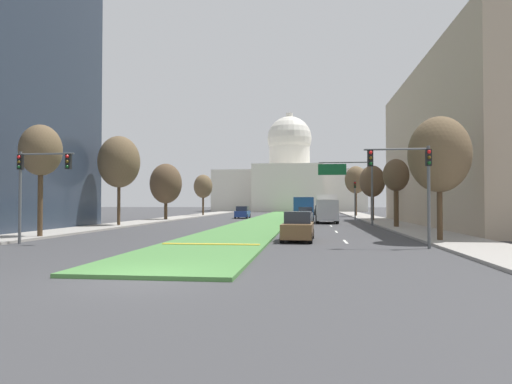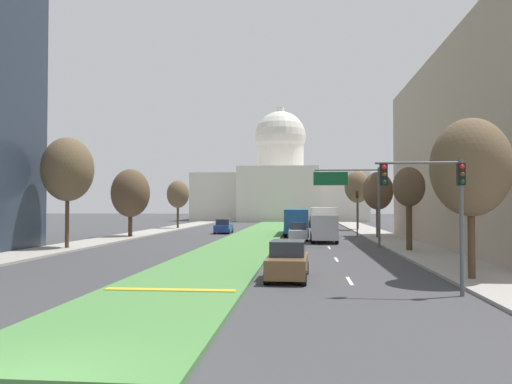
{
  "view_description": "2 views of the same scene",
  "coord_description": "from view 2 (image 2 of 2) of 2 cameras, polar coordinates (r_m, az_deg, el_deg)",
  "views": [
    {
      "loc": [
        5.08,
        -12.81,
        2.36
      ],
      "look_at": [
        -2.66,
        51.76,
        3.81
      ],
      "focal_mm": 31.02,
      "sensor_mm": 36.0,
      "label": 1
    },
    {
      "loc": [
        5.12,
        -8.93,
        3.44
      ],
      "look_at": [
        -0.97,
        55.17,
        5.13
      ],
      "focal_mm": 34.61,
      "sensor_mm": 36.0,
      "label": 2
    }
  ],
  "objects": [
    {
      "name": "street_tree_left_distant",
      "position": [
        71.32,
        -9.01,
        -0.27
      ],
      "size": [
        3.16,
        3.16,
        6.96
      ],
      "color": "#4C3823",
      "rests_on": "ground_plane"
    },
    {
      "name": "street_tree_left_mid",
      "position": [
        40.76,
        -20.94,
        2.44
      ],
      "size": [
        3.95,
        3.95,
        8.66
      ],
      "color": "#4C3823",
      "rests_on": "ground_plane"
    },
    {
      "name": "box_truck_delivery",
      "position": [
        46.31,
        7.81,
        -3.67
      ],
      "size": [
        2.4,
        6.4,
        3.2
      ],
      "color": "#BCBCC1",
      "rests_on": "ground_plane"
    },
    {
      "name": "street_tree_right_far",
      "position": [
        51.58,
        13.91,
        0.07
      ],
      "size": [
        3.07,
        3.07,
        6.78
      ],
      "color": "#4C3823",
      "rests_on": "ground_plane"
    },
    {
      "name": "sedan_lead_stopped",
      "position": [
        23.16,
        3.7,
        -7.98
      ],
      "size": [
        1.97,
        4.45,
        1.77
      ],
      "color": "brown",
      "rests_on": "ground_plane"
    },
    {
      "name": "lane_dashes_right",
      "position": [
        47.8,
        7.98,
        -5.61
      ],
      "size": [
        0.16,
        54.75,
        0.01
      ],
      "color": "silver",
      "rests_on": "ground_plane"
    },
    {
      "name": "street_tree_right_near",
      "position": [
        24.21,
        23.55,
        2.59
      ],
      "size": [
        3.55,
        3.55,
        7.36
      ],
      "color": "#4C3823",
      "rests_on": "ground_plane"
    },
    {
      "name": "sedan_midblock",
      "position": [
        48.1,
        4.9,
        -4.62
      ],
      "size": [
        1.85,
        4.19,
        1.76
      ],
      "color": "#BCBCC1",
      "rests_on": "ground_plane"
    },
    {
      "name": "traffic_light_far_right",
      "position": [
        55.58,
        11.61,
        -1.6
      ],
      "size": [
        0.28,
        0.35,
        5.2
      ],
      "color": "#515456",
      "rests_on": "ground_plane"
    },
    {
      "name": "sidewalk_left",
      "position": [
        53.92,
        -14.95,
        -5.03
      ],
      "size": [
        4.0,
        93.43,
        0.15
      ],
      "primitive_type": "cube",
      "color": "#9E9991",
      "rests_on": "ground_plane"
    },
    {
      "name": "street_tree_right_distant",
      "position": [
        68.95,
        11.65,
        0.56
      ],
      "size": [
        3.52,
        3.52,
        8.12
      ],
      "color": "#4C3823",
      "rests_on": "ground_plane"
    },
    {
      "name": "sidewalk_right",
      "position": [
        51.27,
        15.0,
        -5.21
      ],
      "size": [
        4.0,
        93.43,
        0.15
      ],
      "primitive_type": "cube",
      "color": "#9E9991",
      "rests_on": "ground_plane"
    },
    {
      "name": "median_curb_nose",
      "position": [
        19.68,
        -9.92,
        -11.07
      ],
      "size": [
        5.12,
        0.5,
        0.04
      ],
      "primitive_type": "cube",
      "color": "gold",
      "rests_on": "grass_median"
    },
    {
      "name": "traffic_light_near_right",
      "position": [
        19.96,
        20.33,
        -0.39
      ],
      "size": [
        3.34,
        0.35,
        5.2
      ],
      "color": "#515456",
      "rests_on": "ground_plane"
    },
    {
      "name": "overhead_guide_sign",
      "position": [
        41.05,
        11.28,
        0.2
      ],
      "size": [
        5.4,
        0.2,
        6.5
      ],
      "color": "#515456",
      "rests_on": "ground_plane"
    },
    {
      "name": "street_tree_left_far",
      "position": [
        53.84,
        -14.31,
        -0.14
      ],
      "size": [
        4.07,
        4.07,
        7.24
      ],
      "color": "#4C3823",
      "rests_on": "ground_plane"
    },
    {
      "name": "ground_plane",
      "position": [
        61.14,
        0.62,
        -4.73
      ],
      "size": [
        260.0,
        260.0,
        0.0
      ],
      "primitive_type": "plane",
      "color": "#3D3D3F"
    },
    {
      "name": "grass_median",
      "position": [
        55.98,
        0.17,
        -4.95
      ],
      "size": [
        5.69,
        93.43,
        0.14
      ],
      "primitive_type": "cube",
      "color": "#4C8442",
      "rests_on": "ground_plane"
    },
    {
      "name": "sedan_far_horizon",
      "position": [
        76.78,
        6.8,
        -3.46
      ],
      "size": [
        1.87,
        4.33,
        1.71
      ],
      "color": "black",
      "rests_on": "ground_plane"
    },
    {
      "name": "capitol_building",
      "position": [
        112.11,
        2.81,
        0.73
      ],
      "size": [
        37.83,
        24.33,
        25.83
      ],
      "color": "silver",
      "rests_on": "ground_plane"
    },
    {
      "name": "city_bus",
      "position": [
        56.41,
        4.73,
        -3.19
      ],
      "size": [
        2.62,
        11.0,
        2.95
      ],
      "color": "#1E4C8C",
      "rests_on": "ground_plane"
    },
    {
      "name": "sedan_distant",
      "position": [
        59.7,
        -3.76,
        -4.03
      ],
      "size": [
        1.91,
        4.35,
        1.73
      ],
      "color": "navy",
      "rests_on": "ground_plane"
    },
    {
      "name": "street_tree_right_mid",
      "position": [
        37.67,
        17.25,
        0.39
      ],
      "size": [
        2.31,
        2.31,
        6.21
      ],
      "color": "#4C3823",
      "rests_on": "ground_plane"
    }
  ]
}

